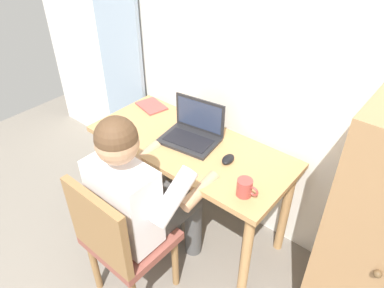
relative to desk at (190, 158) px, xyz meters
name	(u,v)px	position (x,y,z in m)	size (l,w,h in m)	color
wall_back	(298,62)	(0.44, 0.35, 0.64)	(4.80, 0.05, 2.50)	silver
curtain_panel	(118,37)	(-0.92, 0.28, 0.49)	(0.45, 0.03, 2.20)	#8EA3B7
desk	(190,158)	(0.00, 0.00, 0.00)	(1.29, 0.57, 0.72)	tan
chair	(120,238)	(0.06, -0.65, -0.12)	(0.43, 0.41, 0.88)	brown
person_seated	(143,195)	(0.07, -0.46, 0.06)	(0.53, 0.59, 1.20)	#4C4C4C
laptop	(193,131)	(-0.02, 0.06, 0.16)	(0.37, 0.29, 0.24)	#232326
computer_mouse	(228,159)	(0.28, 0.01, 0.12)	(0.06, 0.10, 0.03)	black
desk_clock	(115,122)	(-0.53, -0.14, 0.12)	(0.09, 0.09, 0.03)	black
notebook_pad	(152,106)	(-0.50, 0.17, 0.11)	(0.21, 0.15, 0.01)	#994742
coffee_mug	(245,188)	(0.50, -0.16, 0.16)	(0.12, 0.08, 0.09)	#9E3D38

